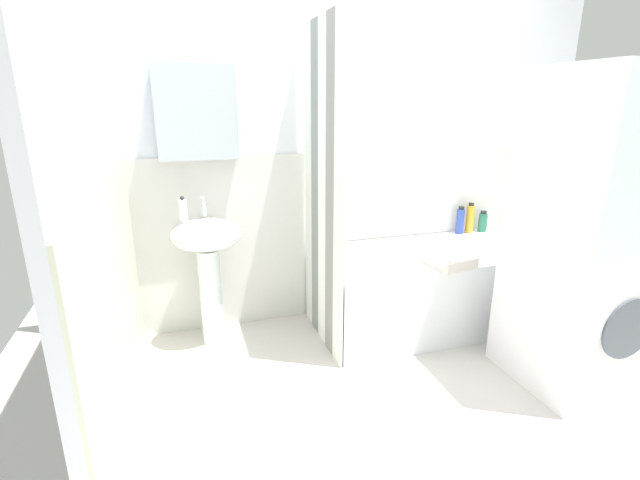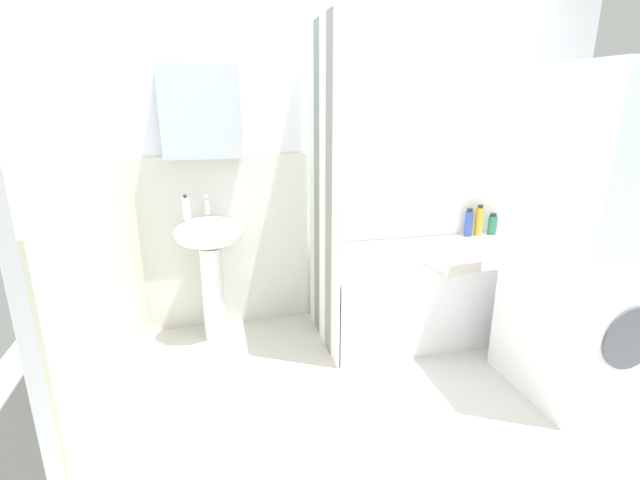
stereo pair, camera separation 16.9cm
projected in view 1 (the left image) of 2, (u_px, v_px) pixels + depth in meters
The scene contains 13 objects.
ground_plane at pixel (439, 406), 2.43m from camera, with size 4.80×5.60×0.04m, color silver.
wall_back_tiled at pixel (348, 160), 3.23m from camera, with size 3.60×0.18×2.40m.
wall_left_tiled at pixel (97, 203), 1.97m from camera, with size 0.07×1.81×2.40m.
sink at pixel (208, 254), 2.87m from camera, with size 0.44×0.34×0.84m.
faucet at pixel (204, 207), 2.87m from camera, with size 0.03×0.12×0.12m.
soap_dispenser at pixel (183, 210), 2.76m from camera, with size 0.05×0.05×0.15m.
bathtub at pixel (426, 288), 3.22m from camera, with size 1.52×0.75×0.54m, color white.
shower_curtain at pixel (323, 193), 2.79m from camera, with size 0.01×0.75×2.00m.
conditioner_bottle at pixel (483, 222), 3.60m from camera, with size 0.07×0.07×0.17m.
shampoo_bottle at pixel (470, 218), 3.56m from camera, with size 0.06×0.06×0.24m.
lotion_bottle at pixel (460, 221), 3.54m from camera, with size 0.06×0.06×0.22m.
towel_folded at pixel (449, 260), 2.88m from camera, with size 0.25×0.26×0.06m, color silver.
washer_dryer_stack at pixel (587, 236), 2.41m from camera, with size 0.59×0.65×1.71m.
Camera 1 is at (-1.22, -1.78, 1.54)m, focal length 25.59 mm.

